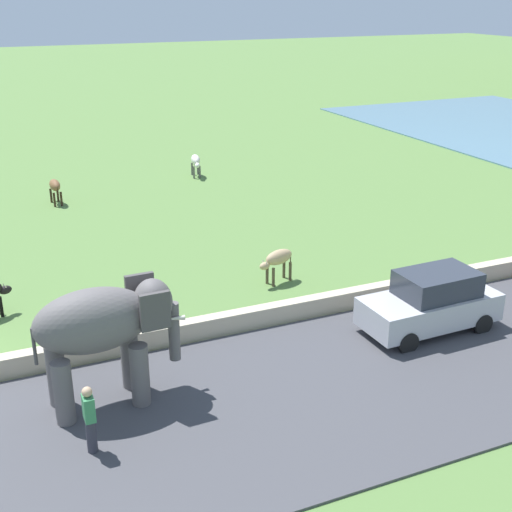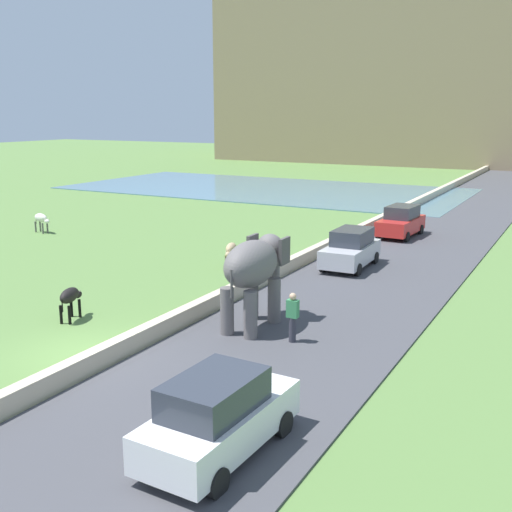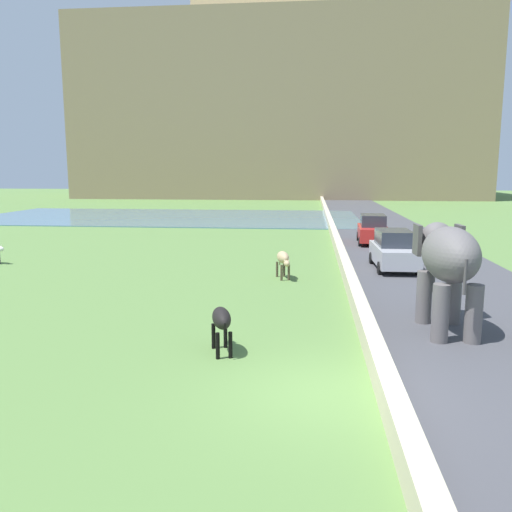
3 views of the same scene
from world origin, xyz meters
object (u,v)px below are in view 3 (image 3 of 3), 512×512
object	(u,v)px
cow_black	(221,320)
cow_tan	(283,259)
car_silver	(394,250)
elephant	(448,260)
car_red	(373,230)

from	to	relation	value
cow_black	cow_tan	xyz separation A→B (m)	(1.05, 9.06, 0.00)
car_silver	cow_tan	world-z (taller)	car_silver
elephant	cow_black	bearing A→B (deg)	-158.55
car_silver	cow_black	size ratio (longest dim) A/B	2.85
cow_black	cow_tan	bearing A→B (deg)	83.38
elephant	cow_tan	xyz separation A→B (m)	(-4.88, 6.73, -1.20)
elephant	car_silver	size ratio (longest dim) A/B	0.86
cow_tan	car_red	bearing A→B (deg)	65.73
car_red	cow_tan	xyz separation A→B (m)	(-4.89, -10.84, -0.06)
elephant	cow_tan	bearing A→B (deg)	125.95
car_red	cow_black	world-z (taller)	car_red
car_silver	cow_tan	xyz separation A→B (m)	(-4.88, -2.52, -0.06)
elephant	car_silver	xyz separation A→B (m)	(0.01, 9.25, -1.14)
cow_black	cow_tan	size ratio (longest dim) A/B	1.00
car_red	cow_tan	size ratio (longest dim) A/B	2.87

